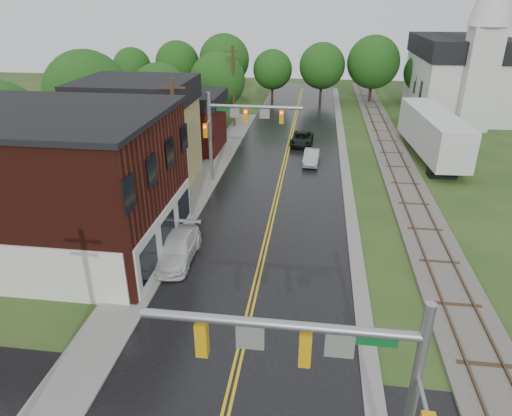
% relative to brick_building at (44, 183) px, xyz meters
% --- Properties ---
extents(main_road, '(10.00, 90.00, 0.02)m').
position_rel_brick_building_xyz_m(main_road, '(12.48, 15.00, -4.15)').
color(main_road, black).
rests_on(main_road, ground).
extents(curb_right, '(0.80, 70.00, 0.12)m').
position_rel_brick_building_xyz_m(curb_right, '(17.88, 20.00, -4.15)').
color(curb_right, gray).
rests_on(curb_right, ground).
extents(sidewalk_left, '(2.40, 50.00, 0.12)m').
position_rel_brick_building_xyz_m(sidewalk_left, '(6.28, 10.00, -4.15)').
color(sidewalk_left, gray).
rests_on(sidewalk_left, ground).
extents(brick_building, '(14.30, 10.30, 8.30)m').
position_rel_brick_building_xyz_m(brick_building, '(0.00, 0.00, 0.00)').
color(brick_building, '#40140D').
rests_on(brick_building, ground).
extents(yellow_house, '(8.00, 7.00, 6.40)m').
position_rel_brick_building_xyz_m(yellow_house, '(1.48, 11.00, -0.95)').
color(yellow_house, tan).
rests_on(yellow_house, ground).
extents(darkred_building, '(7.00, 6.00, 4.40)m').
position_rel_brick_building_xyz_m(darkred_building, '(2.48, 20.00, -1.95)').
color(darkred_building, '#3F0F0C').
rests_on(darkred_building, ground).
extents(church, '(10.40, 18.40, 20.00)m').
position_rel_brick_building_xyz_m(church, '(32.48, 38.74, 1.68)').
color(church, silver).
rests_on(church, ground).
extents(railroad, '(3.20, 80.00, 0.30)m').
position_rel_brick_building_xyz_m(railroad, '(22.48, 20.00, -4.05)').
color(railroad, '#59544C').
rests_on(railroad, ground).
extents(traffic_signal_near, '(7.34, 0.30, 7.20)m').
position_rel_brick_building_xyz_m(traffic_signal_near, '(15.96, -13.00, 0.82)').
color(traffic_signal_near, gray).
rests_on(traffic_signal_near, ground).
extents(traffic_signal_far, '(7.34, 0.43, 7.20)m').
position_rel_brick_building_xyz_m(traffic_signal_far, '(9.01, 12.00, 0.82)').
color(traffic_signal_far, gray).
rests_on(traffic_signal_far, ground).
extents(utility_pole_b, '(1.80, 0.28, 9.00)m').
position_rel_brick_building_xyz_m(utility_pole_b, '(5.68, 7.00, 0.57)').
color(utility_pole_b, '#382616').
rests_on(utility_pole_b, ground).
extents(utility_pole_c, '(1.80, 0.28, 9.00)m').
position_rel_brick_building_xyz_m(utility_pole_c, '(5.68, 29.00, 0.57)').
color(utility_pole_c, '#382616').
rests_on(utility_pole_c, ground).
extents(tree_left_b, '(7.60, 7.60, 9.69)m').
position_rel_brick_building_xyz_m(tree_left_b, '(-5.36, 16.90, 1.57)').
color(tree_left_b, black).
rests_on(tree_left_b, ground).
extents(tree_left_c, '(6.00, 6.00, 7.65)m').
position_rel_brick_building_xyz_m(tree_left_c, '(-1.36, 24.90, 0.36)').
color(tree_left_c, black).
rests_on(tree_left_c, ground).
extents(tree_left_e, '(6.40, 6.40, 8.16)m').
position_rel_brick_building_xyz_m(tree_left_e, '(3.64, 30.90, 0.66)').
color(tree_left_e, black).
rests_on(tree_left_e, ground).
extents(suv_dark, '(2.37, 4.62, 1.25)m').
position_rel_brick_building_xyz_m(suv_dark, '(13.76, 23.12, -3.53)').
color(suv_dark, black).
rests_on(suv_dark, ground).
extents(sedan_silver, '(1.54, 3.88, 1.26)m').
position_rel_brick_building_xyz_m(sedan_silver, '(14.88, 17.35, -3.52)').
color(sedan_silver, '#A5A5AA').
rests_on(sedan_silver, ground).
extents(pickup_white, '(2.07, 4.97, 1.44)m').
position_rel_brick_building_xyz_m(pickup_white, '(7.68, -0.46, -3.43)').
color(pickup_white, silver).
rests_on(pickup_white, ground).
extents(semi_trailer, '(3.98, 13.93, 4.24)m').
position_rel_brick_building_xyz_m(semi_trailer, '(25.82, 20.54, -1.66)').
color(semi_trailer, black).
rests_on(semi_trailer, ground).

